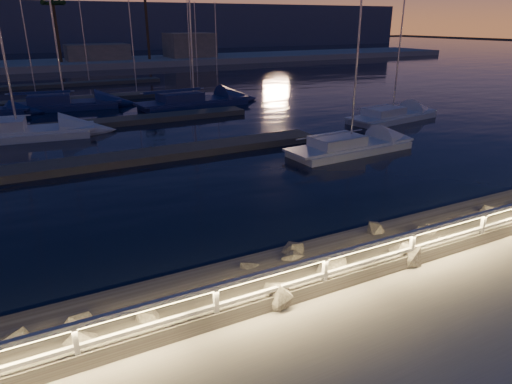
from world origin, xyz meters
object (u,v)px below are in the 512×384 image
Objects in this scene: sailboat_g at (14,132)px; sailboat_h at (390,115)px; sailboat_k at (62,104)px; sailboat_l at (191,101)px; sailboat_d at (348,146)px; guard_rail at (289,275)px.

sailboat_g is 26.43m from sailboat_h.
sailboat_k is (-21.68, 16.78, 0.06)m from sailboat_h.
sailboat_l is at bearing 123.03° from sailboat_h.
sailboat_d is 0.87× the size of sailboat_k.
sailboat_g is (-17.01, 12.44, 0.06)m from sailboat_d.
sailboat_k is at bearing 116.82° from sailboat_d.
sailboat_k is (3.88, 10.03, 0.00)m from sailboat_g.
sailboat_h is 0.89× the size of sailboat_k.
sailboat_g reaches higher than sailboat_h.
sailboat_l is at bearing 95.24° from sailboat_d.
sailboat_d is 0.98× the size of sailboat_h.
guard_rail is 34.52m from sailboat_k.
sailboat_d is 0.87× the size of sailboat_g.
sailboat_l is (-11.38, 12.75, 0.06)m from sailboat_h.
sailboat_d is 26.02m from sailboat_k.
guard_rail is 2.56× the size of sailboat_l.
sailboat_k is at bearing 75.74° from sailboat_g.
sailboat_d is at bearing -87.33° from sailboat_l.
sailboat_g is 1.00× the size of sailboat_k.
sailboat_h is at bearing 41.69° from guard_rail.
guard_rail is 16.50m from sailboat_d.
guard_rail is at bearing -69.95° from sailboat_g.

